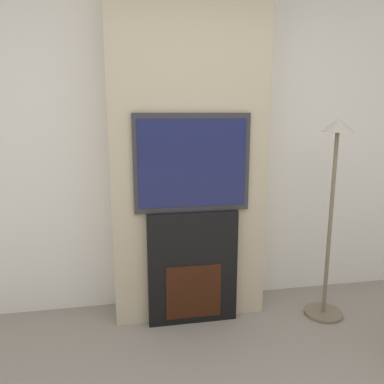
# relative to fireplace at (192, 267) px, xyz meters

# --- Properties ---
(wall_back) EXTENTS (6.00, 0.06, 2.70)m
(wall_back) POSITION_rel_fireplace_xyz_m (0.00, 0.38, 0.91)
(wall_back) COLOR silver
(wall_back) RESTS_ON ground_plane
(chimney_breast) EXTENTS (1.17, 0.35, 2.70)m
(chimney_breast) POSITION_rel_fireplace_xyz_m (0.00, 0.18, 0.91)
(chimney_breast) COLOR #BCAD8E
(chimney_breast) RESTS_ON ground_plane
(fireplace) EXTENTS (0.68, 0.15, 0.88)m
(fireplace) POSITION_rel_fireplace_xyz_m (0.00, 0.00, 0.00)
(fireplace) COLOR black
(fireplace) RESTS_ON ground_plane
(television) EXTENTS (0.85, 0.07, 0.72)m
(television) POSITION_rel_fireplace_xyz_m (0.00, -0.00, 0.80)
(television) COLOR #2D2D33
(television) RESTS_ON fireplace
(floor_lamp) EXTENTS (0.30, 0.30, 1.56)m
(floor_lamp) POSITION_rel_fireplace_xyz_m (1.06, -0.13, 0.60)
(floor_lamp) COLOR #726651
(floor_lamp) RESTS_ON ground_plane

